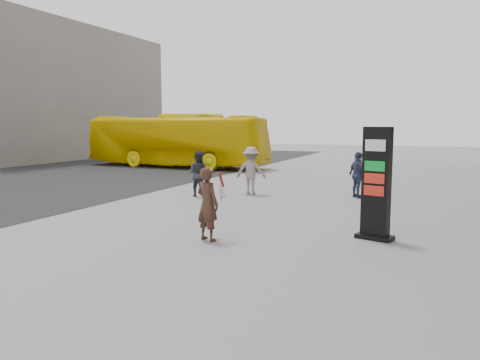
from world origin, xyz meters
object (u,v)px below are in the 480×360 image
at_px(woman, 208,203).
at_px(pedestrian_b, 251,171).
at_px(bus, 176,141).
at_px(pedestrian_c, 358,175).
at_px(pedestrian_a, 198,174).
at_px(info_pylon, 376,184).

xyz_separation_m(woman, pedestrian_b, (-1.74, 7.02, 0.03)).
relative_size(woman, bus, 0.15).
bearing_deg(pedestrian_c, pedestrian_a, 66.71).
bearing_deg(pedestrian_c, woman, 121.35).
relative_size(info_pylon, pedestrian_c, 1.56).
xyz_separation_m(woman, pedestrian_a, (-3.34, 5.76, -0.03)).
bearing_deg(pedestrian_b, bus, -50.16).
distance_m(bus, pedestrian_c, 14.75).
relative_size(pedestrian_a, pedestrian_c, 1.01).
bearing_deg(woman, bus, -38.58).
height_order(pedestrian_a, pedestrian_b, pedestrian_b).
bearing_deg(pedestrian_c, bus, 14.36).
distance_m(bus, pedestrian_a, 12.10).
height_order(woman, pedestrian_c, woman).
bearing_deg(pedestrian_b, info_pylon, 129.82).
height_order(info_pylon, pedestrian_a, info_pylon).
distance_m(woman, pedestrian_c, 8.03).
height_order(info_pylon, pedestrian_c, info_pylon).
height_order(woman, bus, bus).
xyz_separation_m(info_pylon, pedestrian_c, (-1.39, 6.09, -0.47)).
bearing_deg(pedestrian_b, pedestrian_a, 33.52).
relative_size(bus, pedestrian_b, 6.46).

